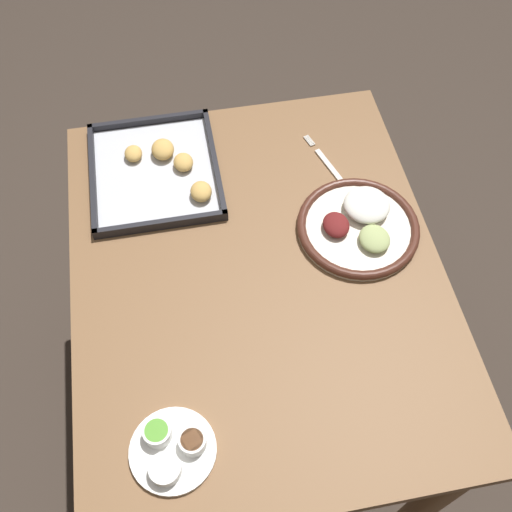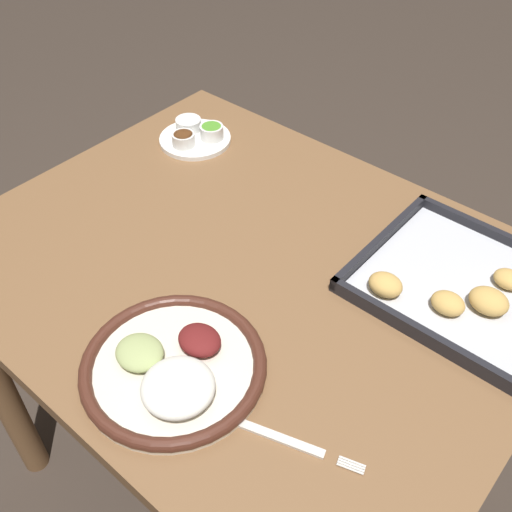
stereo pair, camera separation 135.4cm
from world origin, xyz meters
TOP-DOWN VIEW (x-y plane):
  - ground_plane at (0.00, 0.00)m, footprint 8.00×8.00m
  - dining_table at (0.00, 0.00)m, footprint 0.97×0.77m
  - dinner_plate at (0.07, -0.24)m, footprint 0.27×0.27m
  - fork at (0.25, -0.22)m, footprint 0.20×0.08m
  - saucer_plate at (-0.34, 0.21)m, footprint 0.15×0.15m
  - baking_tray at (0.31, 0.18)m, footprint 0.33×0.29m

SIDE VIEW (x-z plane):
  - ground_plane at x=0.00m, z-range 0.00..0.00m
  - dining_table at x=0.00m, z-range 0.24..0.98m
  - fork at x=0.25m, z-range 0.74..0.75m
  - baking_tray at x=0.31m, z-range 0.73..0.77m
  - dinner_plate at x=0.07m, z-range 0.73..0.78m
  - saucer_plate at x=-0.34m, z-range 0.74..0.78m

